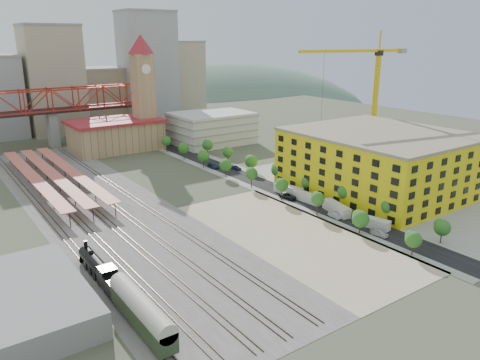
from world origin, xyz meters
TOP-DOWN VIEW (x-y plane):
  - ground at (0.00, 0.00)m, footprint 400.00×400.00m
  - ballast_strip at (-36.00, 17.50)m, footprint 36.00×165.00m
  - dirt_lot at (-4.00, -31.50)m, footprint 28.00×67.00m
  - street_asphalt at (16.00, 15.00)m, footprint 12.00×170.00m
  - sidewalk_west at (10.50, 15.00)m, footprint 3.00×170.00m
  - sidewalk_east at (21.50, 15.00)m, footprint 3.00×170.00m
  - construction_pad at (45.00, -20.00)m, footprint 50.00×90.00m
  - rail_tracks at (-37.80, 17.50)m, footprint 26.56×160.00m
  - platform_canopies at (-41.00, 45.00)m, footprint 16.00×80.00m
  - station_hall at (-5.00, 82.00)m, footprint 38.00×24.00m
  - clock_tower at (8.00, 79.99)m, footprint 12.00×12.00m
  - parking_garage at (36.00, 70.00)m, footprint 34.00×26.00m
  - truss_bridge at (-25.00, 105.00)m, footprint 94.00×9.60m
  - construction_building at (42.00, -20.00)m, footprint 44.60×50.60m
  - warehouse at (-66.00, -30.00)m, footprint 22.00×32.00m
  - street_trees at (16.00, 5.00)m, footprint 15.40×124.40m
  - skyline at (7.47, 142.31)m, footprint 133.00×46.00m
  - distant_hills at (45.28, 260.00)m, footprint 647.00×264.00m
  - locomotive at (-50.00, -26.77)m, footprint 3.08×23.75m
  - coach at (-50.00, -46.20)m, footprint 3.41×19.79m
  - tower_crane at (65.78, 5.94)m, footprint 45.40×10.85m
  - site_trailer_a at (16.00, -39.05)m, footprint 4.56×9.74m
  - site_trailer_b at (16.00, -26.92)m, footprint 5.03×10.61m
  - site_trailer_c at (16.00, -15.56)m, footprint 3.27×9.72m
  - site_trailer_d at (16.00, -6.73)m, footprint 4.31×10.13m
  - car_0 at (13.00, -44.01)m, footprint 2.18×4.79m
  - car_1 at (13.00, -29.30)m, footprint 1.81×4.43m
  - car_2 at (13.00, -10.01)m, footprint 3.31×5.96m
  - car_3 at (13.00, 32.27)m, footprint 2.29×5.56m
  - car_4 at (19.00, -38.04)m, footprint 2.08×4.29m
  - car_5 at (19.00, -2.79)m, footprint 1.56×4.23m
  - car_6 at (19.00, -0.08)m, footprint 2.58×4.97m
  - car_7 at (19.00, 25.92)m, footprint 2.50×4.81m

SIDE VIEW (x-z plane):
  - distant_hills at x=45.28m, z-range -193.04..33.96m
  - ground at x=0.00m, z-range 0.00..0.00m
  - street_trees at x=16.00m, z-range -4.00..4.00m
  - sidewalk_west at x=10.50m, z-range 0.00..0.04m
  - sidewalk_east at x=21.50m, z-range 0.00..0.04m
  - ballast_strip at x=-36.00m, z-range 0.00..0.06m
  - dirt_lot at x=-4.00m, z-range 0.00..0.06m
  - street_asphalt at x=16.00m, z-range 0.00..0.06m
  - construction_pad at x=45.00m, z-range 0.00..0.06m
  - rail_tracks at x=-37.80m, z-range 0.06..0.24m
  - car_7 at x=19.00m, z-range 0.00..1.33m
  - car_6 at x=19.00m, z-range 0.00..1.34m
  - car_5 at x=19.00m, z-range 0.00..1.38m
  - car_4 at x=19.00m, z-range 0.00..1.41m
  - car_1 at x=13.00m, z-range 0.00..1.43m
  - car_2 at x=13.00m, z-range 0.00..1.58m
  - car_0 at x=13.00m, z-range 0.00..1.59m
  - car_3 at x=13.00m, z-range 0.00..1.61m
  - site_trailer_a at x=16.00m, z-range 0.00..2.58m
  - site_trailer_c at x=16.00m, z-range 0.00..2.61m
  - site_trailer_d at x=16.00m, z-range 0.00..2.69m
  - site_trailer_b at x=16.00m, z-range 0.00..2.81m
  - locomotive at x=-50.00m, z-range -0.75..5.18m
  - warehouse at x=-66.00m, z-range 0.00..5.00m
  - coach at x=-50.00m, z-range 0.20..6.41m
  - platform_canopies at x=-41.00m, z-range 1.93..6.06m
  - station_hall at x=-5.00m, z-range 0.12..13.22m
  - parking_garage at x=36.00m, z-range 0.00..14.00m
  - construction_building at x=42.00m, z-range 0.01..18.81m
  - truss_bridge at x=-25.00m, z-range 6.06..31.66m
  - skyline at x=7.47m, z-range -7.19..52.81m
  - clock_tower at x=8.00m, z-range 2.70..54.70m
  - tower_crane at x=65.78m, z-range 5.75..54.88m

